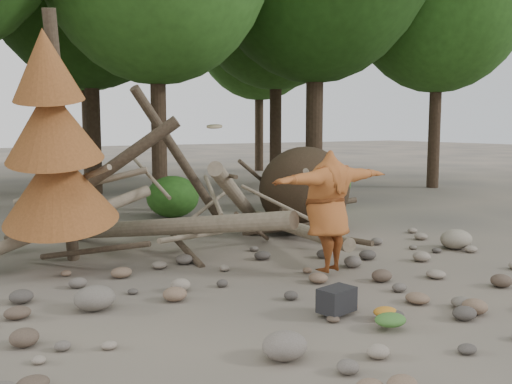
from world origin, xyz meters
TOP-DOWN VIEW (x-y plane):
  - ground at (0.00, 0.00)m, footprint 120.00×120.00m
  - deadfall_pile at (2.02, 4.24)m, footprint 8.55×5.24m
  - dead_conifer at (-3.12, 3.37)m, footprint 2.06×2.16m
  - bush_mid at (0.80, 7.80)m, footprint 1.40×1.40m
  - bush_right at (5.00, 7.00)m, footprint 2.00×2.00m
  - frisbee_thrower at (0.64, 0.98)m, footprint 3.18×1.16m
  - backpack at (-0.51, -0.68)m, footprint 0.53×0.41m
  - cloth_green at (-0.28, -1.42)m, footprint 0.41×0.34m
  - cloth_orange at (-0.08, -1.13)m, footprint 0.33×0.27m
  - boulder_front_left at (-1.86, -1.47)m, footprint 0.50×0.45m
  - boulder_mid_right at (4.12, 1.24)m, footprint 0.66×0.59m
  - boulder_mid_left at (-3.13, 1.19)m, footprint 0.55×0.50m

SIDE VIEW (x-z plane):
  - ground at x=0.00m, z-range 0.00..0.00m
  - cloth_orange at x=-0.08m, z-range 0.00..0.12m
  - cloth_green at x=-0.28m, z-range 0.00..0.15m
  - boulder_front_left at x=-1.86m, z-range 0.00..0.30m
  - backpack at x=-0.51m, z-range 0.00..0.32m
  - boulder_mid_left at x=-3.13m, z-range 0.00..0.33m
  - boulder_mid_right at x=4.12m, z-range 0.00..0.39m
  - bush_mid at x=0.80m, z-range 0.00..1.12m
  - bush_right at x=5.00m, z-range 0.00..1.60m
  - deadfall_pile at x=2.02m, z-range -0.70..2.60m
  - frisbee_thrower at x=0.64m, z-range -0.13..2.28m
  - dead_conifer at x=-3.12m, z-range -0.06..4.29m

